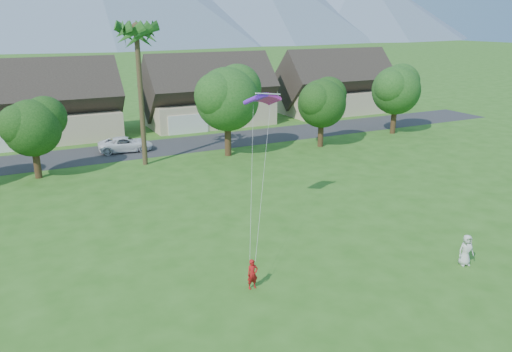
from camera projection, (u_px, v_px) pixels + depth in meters
ground at (358, 319)px, 21.97m from camera, size 500.00×500.00×0.00m
street at (151, 149)px, 50.97m from camera, size 90.00×7.00×0.01m
kite_flyer at (253, 274)px, 24.26m from camera, size 0.56×0.37×1.53m
watcher at (466, 250)px, 26.57m from camera, size 0.97×0.77×1.73m
parked_car at (126, 144)px, 49.67m from camera, size 5.51×2.96×1.47m
houses_row at (132, 102)px, 57.82m from camera, size 72.75×8.19×8.86m
tree_row at (153, 111)px, 43.83m from camera, size 62.27×6.67×8.45m
fan_palm at (136, 30)px, 41.88m from camera, size 3.00×3.00×13.80m
parafoil_kite at (262, 97)px, 30.82m from camera, size 2.87×1.44×0.50m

